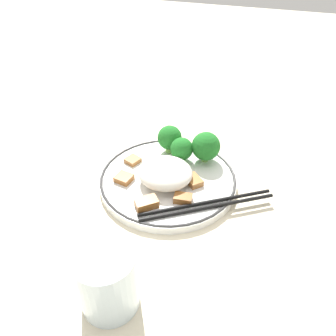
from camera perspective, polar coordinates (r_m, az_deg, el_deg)
ground_plane at (r=0.59m, az=0.00°, el=-2.64°), size 3.00×3.00×0.00m
plate at (r=0.58m, az=0.00°, el=-1.97°), size 0.24×0.24×0.02m
rice_mound at (r=0.56m, az=-0.92°, el=-0.76°), size 0.09×0.09×0.04m
broccoli_back_left at (r=0.61m, az=6.61°, el=3.76°), size 0.05×0.05×0.06m
broccoli_back_center at (r=0.61m, az=2.39°, el=3.32°), size 0.04×0.04×0.05m
broccoli_back_right at (r=0.63m, az=0.29°, el=5.25°), size 0.05×0.05×0.06m
meat_near_front at (r=0.53m, az=2.61°, el=-5.31°), size 0.02×0.03×0.01m
meat_near_left at (r=0.52m, az=-3.76°, el=-6.13°), size 0.04×0.04×0.01m
meat_near_right at (r=0.57m, az=4.58°, el=-1.93°), size 0.04×0.04×0.01m
meat_near_back at (r=0.58m, az=-7.68°, el=-1.78°), size 0.03×0.03×0.01m
meat_on_rice_edge at (r=0.62m, az=-6.16°, el=1.35°), size 0.03×0.03×0.01m
chopsticks at (r=0.53m, az=6.78°, el=-6.41°), size 0.14×0.19×0.01m
drinking_glass at (r=0.41m, az=-10.51°, el=-18.69°), size 0.07×0.07×0.09m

